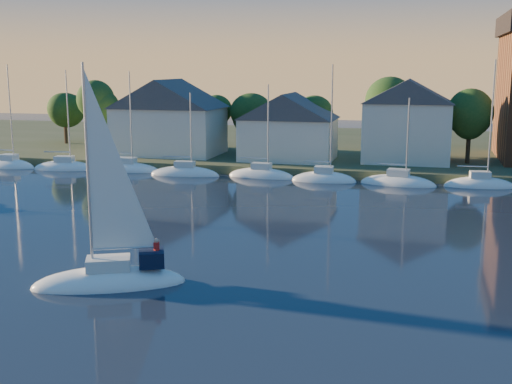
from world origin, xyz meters
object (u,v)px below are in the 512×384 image
(clubhouse_centre, at_px, (289,126))
(clubhouse_east, at_px, (407,120))
(hero_sailboat, at_px, (111,276))
(clubhouse_west, at_px, (169,116))

(clubhouse_centre, relative_size, clubhouse_east, 1.10)
(clubhouse_centre, bearing_deg, hero_sailboat, -90.97)
(clubhouse_centre, xyz_separation_m, clubhouse_east, (14.00, 2.00, 0.87))
(clubhouse_west, relative_size, clubhouse_east, 1.30)
(clubhouse_west, height_order, clubhouse_east, clubhouse_east)
(hero_sailboat, bearing_deg, clubhouse_centre, -115.74)
(clubhouse_centre, xyz_separation_m, hero_sailboat, (-0.76, -45.01, -4.56))
(clubhouse_west, distance_m, clubhouse_east, 30.02)
(hero_sailboat, bearing_deg, clubhouse_east, -132.20)
(clubhouse_centre, height_order, hero_sailboat, hero_sailboat)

